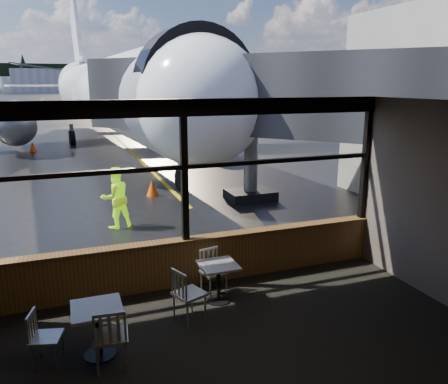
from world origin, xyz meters
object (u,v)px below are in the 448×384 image
cafe_table_near (218,283)px  cone_nose (152,188)px  cafe_table_mid (99,332)px  chair_near_n (214,273)px  airliner (109,47)px  ground_crew (115,198)px  chair_near_w (189,294)px  chair_mid_s (111,337)px  chair_mid_w (47,338)px  cone_wing (33,146)px  jet_bridge (248,125)px

cafe_table_near → cone_nose: bearing=87.4°
cafe_table_near → cafe_table_mid: cafe_table_mid is taller
chair_near_n → cone_nose: chair_near_n is taller
airliner → ground_crew: size_ratio=23.44×
chair_near_w → cone_nose: chair_near_w is taller
cafe_table_mid → cone_nose: 9.06m
airliner → chair_near_n: airliner is taller
chair_near_w → chair_near_n: bearing=115.8°
chair_mid_s → chair_near_n: bearing=43.3°
chair_near_n → ground_crew: (-1.19, 4.55, 0.39)m
chair_mid_w → chair_near_n: bearing=126.8°
cafe_table_near → cafe_table_mid: (-2.11, -0.92, 0.03)m
cafe_table_mid → chair_mid_w: chair_mid_w is taller
chair_near_w → chair_near_n: chair_near_w is taller
chair_mid_s → cone_wing: chair_mid_s is taller
chair_near_n → cone_wing: size_ratio=1.52×
cafe_table_near → chair_near_n: 0.26m
airliner → cafe_table_near: size_ratio=54.43×
airliner → ground_crew: airliner is taller
jet_bridge → cafe_table_near: bearing=-117.1°
jet_bridge → chair_mid_s: jet_bridge is taller
airliner → ground_crew: (-1.85, -16.56, -5.04)m
chair_near_n → ground_crew: size_ratio=0.53×
cafe_table_near → cone_nose: 7.80m
cafe_table_near → chair_mid_w: chair_mid_w is taller
jet_bridge → cafe_table_mid: size_ratio=14.95×
chair_near_n → cafe_table_mid: bearing=18.0°
cone_wing → chair_mid_w: bearing=-86.6°
cone_nose → cone_wing: 13.01m
cafe_table_near → chair_near_n: chair_near_n is taller
jet_bridge → chair_mid_w: (-6.04, -7.22, -2.06)m
airliner → cafe_table_mid: airliner is taller
cafe_table_mid → cone_nose: cafe_table_mid is taller
jet_bridge → chair_near_n: jet_bridge is taller
airliner → chair_near_w: airliner is taller
ground_crew → cone_nose: (1.54, 2.99, -0.54)m
chair_near_w → chair_near_n: 0.96m
chair_mid_w → cone_nose: (3.14, 8.67, -0.12)m
jet_bridge → chair_near_n: (-3.25, -6.09, -2.03)m
ground_crew → cone_nose: ground_crew is taller
cone_nose → cafe_table_near: bearing=-92.6°
chair_near_w → chair_near_n: (0.65, 0.70, -0.03)m
cafe_table_mid → chair_near_w: 1.54m
chair_near_n → cone_nose: bearing=-103.6°
chair_mid_s → cone_nose: bearing=81.4°
ground_crew → cone_wing: ground_crew is taller
ground_crew → jet_bridge: bearing=-178.5°
jet_bridge → ground_crew: jet_bridge is taller
cafe_table_mid → cone_wing: size_ratio=1.33×
cafe_table_near → cone_wing: (-4.04, 20.05, -0.07)m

